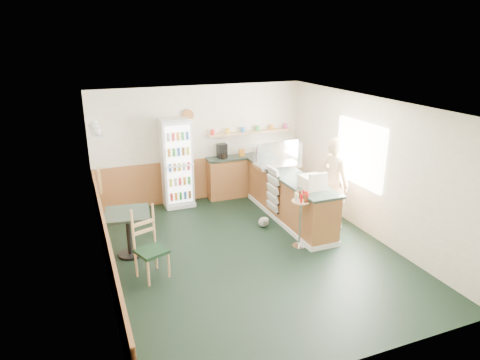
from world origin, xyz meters
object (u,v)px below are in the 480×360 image
drinks_fridge (177,163)px  shopkeeper (335,182)px  condiment_stand (301,210)px  cafe_chair (150,241)px  display_case (278,155)px  cafe_table (128,225)px  cash_register (313,182)px

drinks_fridge → shopkeeper: size_ratio=1.08×
condiment_stand → cafe_chair: cafe_chair is taller
display_case → cafe_table: size_ratio=1.13×
cafe_table → cafe_chair: 0.82m
condiment_stand → cafe_table: condiment_stand is taller
drinks_fridge → shopkeeper: 3.53m
drinks_fridge → cash_register: (2.01, -2.56, 0.12)m
cafe_table → drinks_fridge: bearing=55.6°
display_case → cafe_chair: size_ratio=0.82×
cafe_chair → cafe_table: bearing=86.3°
cash_register → condiment_stand: bearing=-143.6°
cafe_chair → cash_register: bearing=-15.9°
condiment_stand → shopkeeper: bearing=28.3°
display_case → cash_register: 1.51m
condiment_stand → cafe_table: 3.11m
display_case → shopkeeper: bearing=-59.9°
cafe_chair → condiment_stand: bearing=-21.4°
display_case → cafe_table: (-3.40, -0.98, -0.70)m
shopkeeper → cash_register: bearing=103.8°
cafe_chair → shopkeeper: bearing=-12.4°
cash_register → condiment_stand: (-0.40, -0.30, -0.40)m
cash_register → shopkeeper: size_ratio=0.23×
display_case → drinks_fridge: bearing=152.1°
cash_register → cafe_chair: cash_register is taller
shopkeeper → display_case: bearing=21.3°
drinks_fridge → condiment_stand: (1.60, -2.86, -0.28)m
display_case → shopkeeper: size_ratio=0.52×
drinks_fridge → cafe_table: size_ratio=2.36×
condiment_stand → display_case: bearing=77.4°
drinks_fridge → condiment_stand: bearing=-60.7°
shopkeeper → condiment_stand: shopkeeper is taller
cafe_table → cash_register: bearing=-8.7°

